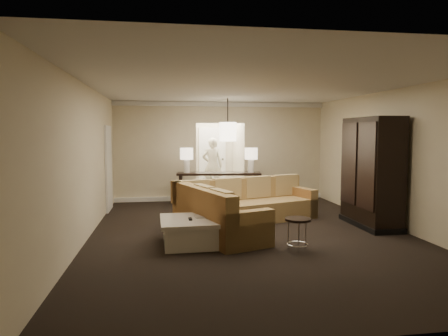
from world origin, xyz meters
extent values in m
plane|color=black|center=(0.00, 0.00, 0.00)|extent=(8.00, 8.00, 0.00)
cube|color=beige|center=(0.00, 4.00, 1.40)|extent=(6.00, 0.04, 2.80)
cube|color=beige|center=(0.00, -4.00, 1.40)|extent=(6.00, 0.04, 2.80)
cube|color=beige|center=(-3.00, 0.00, 1.40)|extent=(0.04, 8.00, 2.80)
cube|color=beige|center=(3.00, 0.00, 1.40)|extent=(0.04, 8.00, 2.80)
cube|color=silver|center=(0.00, 0.00, 2.80)|extent=(6.00, 8.00, 0.02)
cube|color=silver|center=(0.00, 3.95, 2.73)|extent=(6.00, 0.10, 0.12)
cube|color=silver|center=(0.00, 3.95, 0.06)|extent=(6.00, 0.10, 0.12)
cube|color=white|center=(-2.97, 2.80, 1.05)|extent=(0.05, 0.90, 2.10)
cube|color=silver|center=(0.00, 5.00, 0.00)|extent=(1.40, 2.00, 0.01)
cube|color=beige|center=(-0.70, 5.00, 1.40)|extent=(0.04, 2.00, 2.80)
cube|color=beige|center=(0.70, 5.00, 1.40)|extent=(0.04, 2.00, 2.80)
cube|color=beige|center=(0.00, 6.00, 1.40)|extent=(1.40, 0.04, 2.80)
cube|color=white|center=(0.00, 5.97, 1.05)|extent=(0.90, 0.05, 2.10)
cube|color=brown|center=(0.18, 1.05, 0.22)|extent=(3.26, 1.90, 0.44)
cube|color=brown|center=(-0.47, -0.44, 0.22)|extent=(1.36, 1.68, 0.44)
cube|color=brown|center=(0.07, 1.38, 0.68)|extent=(3.04, 1.25, 0.48)
cube|color=brown|center=(-0.96, -0.06, 0.68)|extent=(1.05, 2.45, 0.48)
cube|color=brown|center=(1.56, 1.52, 0.32)|extent=(0.50, 0.95, 0.65)
cube|color=brown|center=(-0.26, -1.03, 0.32)|extent=(0.95, 0.50, 0.65)
cube|color=tan|center=(-1.00, 0.96, 0.70)|extent=(0.66, 0.37, 0.48)
cube|color=tan|center=(-0.26, 1.21, 0.70)|extent=(0.66, 0.37, 0.48)
cube|color=tan|center=(0.48, 1.46, 0.70)|extent=(0.66, 0.37, 0.48)
cube|color=tan|center=(1.22, 1.72, 0.70)|extent=(0.66, 0.37, 0.48)
cube|color=tan|center=(-0.87, 0.08, 0.70)|extent=(0.36, 0.65, 0.48)
cube|color=tan|center=(-0.64, -0.61, 0.70)|extent=(0.36, 0.65, 0.48)
cube|color=beige|center=(-1.13, -0.57, 0.19)|extent=(1.03, 1.03, 0.38)
cube|color=beige|center=(-1.13, -0.57, 0.41)|extent=(1.14, 1.14, 0.07)
cube|color=black|center=(-1.18, -0.63, 0.46)|extent=(0.06, 0.18, 0.02)
cube|color=beige|center=(-0.97, -0.40, 0.45)|extent=(0.25, 0.34, 0.01)
cube|color=black|center=(-0.16, 3.20, 0.83)|extent=(2.28, 0.78, 0.06)
cube|color=black|center=(-1.16, 3.32, 0.41)|extent=(0.14, 0.46, 0.81)
cube|color=black|center=(0.85, 3.08, 0.41)|extent=(0.14, 0.46, 0.81)
cube|color=black|center=(-0.16, 3.20, 0.12)|extent=(2.17, 0.72, 0.04)
cube|color=black|center=(2.60, 0.25, 1.12)|extent=(0.62, 1.49, 2.24)
cube|color=black|center=(2.28, -0.12, 1.28)|extent=(0.03, 0.66, 1.70)
cube|color=black|center=(2.28, 0.62, 1.28)|extent=(0.03, 0.66, 1.70)
cube|color=black|center=(2.60, 0.25, 0.05)|extent=(0.66, 1.56, 0.11)
cylinder|color=black|center=(0.54, -1.18, 0.51)|extent=(0.42, 0.42, 0.04)
torus|color=silver|center=(0.54, -1.18, 0.10)|extent=(0.35, 0.35, 0.02)
cylinder|color=silver|center=(0.70, -1.13, 0.25)|extent=(0.02, 0.02, 0.50)
cylinder|color=silver|center=(0.42, -1.07, 0.25)|extent=(0.02, 0.02, 0.50)
cylinder|color=silver|center=(0.50, -1.34, 0.25)|extent=(0.02, 0.02, 0.50)
cylinder|color=white|center=(-1.01, 3.31, 1.04)|extent=(0.16, 0.16, 0.36)
cylinder|color=#FFE4BF|center=(-1.01, 3.31, 1.37)|extent=(0.35, 0.35, 0.30)
cylinder|color=white|center=(0.70, 3.09, 1.04)|extent=(0.16, 0.16, 0.36)
cylinder|color=#FFE4BF|center=(0.70, 3.09, 1.37)|extent=(0.35, 0.35, 0.30)
cylinder|color=black|center=(0.00, 2.70, 2.50)|extent=(0.02, 0.02, 0.60)
cube|color=#FFEDC6|center=(0.00, 2.70, 1.95)|extent=(0.38, 0.38, 0.48)
imported|color=beige|center=(-0.09, 5.18, 0.98)|extent=(0.78, 0.59, 1.96)
camera|label=1|loc=(-1.62, -7.34, 1.92)|focal=32.00mm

